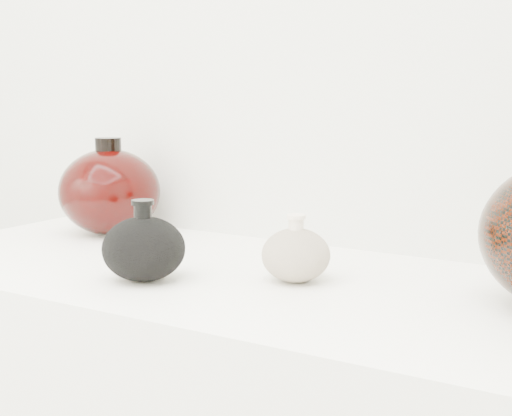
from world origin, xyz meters
The scene contains 3 objects.
black_gourd_vase centered at (-0.10, 0.85, 0.95)m, with size 0.15×0.15×0.12m.
cream_gourd_vase centered at (0.10, 0.96, 0.94)m, with size 0.11×0.11×0.10m.
left_round_pot centered at (-0.38, 1.08, 0.98)m, with size 0.21×0.21×0.19m.
Camera 1 is at (0.57, 0.06, 1.17)m, focal length 50.00 mm.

